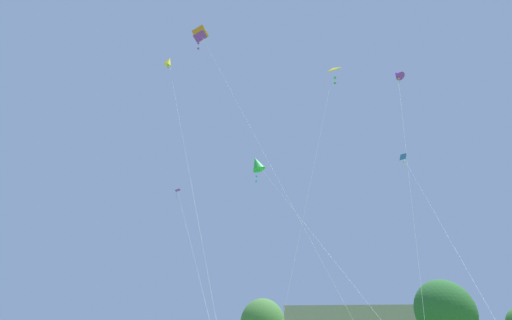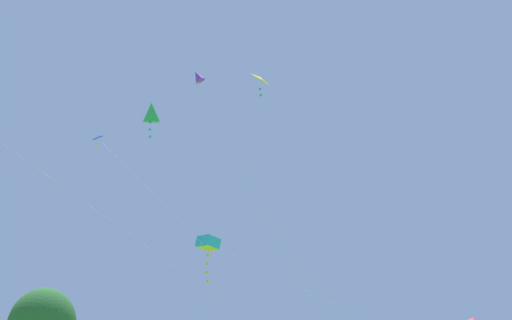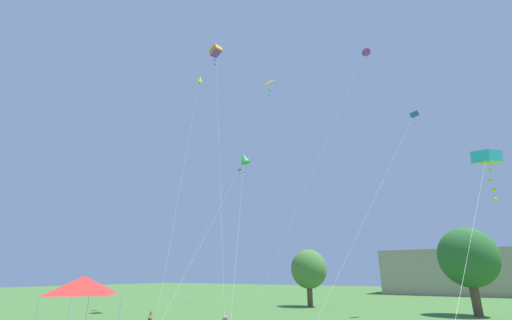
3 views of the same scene
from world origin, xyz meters
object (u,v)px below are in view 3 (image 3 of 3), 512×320
at_px(festival_tent, 83,285).
at_px(kite_purple_delta_4, 238,173).
at_px(kite_blue_delta_5, 414,115).
at_px(kite_yellow_delta_7, 268,84).
at_px(kite_yellow_diamond_2, 200,79).
at_px(kite_cyan_box_1, 487,158).
at_px(kite_orange_box_0, 216,51).
at_px(kite_green_diamond_3, 244,159).
at_px(kite_purple_diamond_6, 365,51).

xyz_separation_m(festival_tent, kite_purple_delta_4, (-9.39, 27.54, 14.38)).
height_order(festival_tent, kite_blue_delta_5, kite_blue_delta_5).
relative_size(kite_purple_delta_4, kite_yellow_delta_7, 1.38).
bearing_deg(kite_purple_delta_4, kite_blue_delta_5, -7.19).
bearing_deg(kite_yellow_diamond_2, kite_yellow_delta_7, -28.29).
xyz_separation_m(kite_yellow_diamond_2, kite_yellow_delta_7, (13.94, -7.50, -8.87)).
height_order(festival_tent, kite_yellow_delta_7, kite_yellow_delta_7).
height_order(kite_cyan_box_1, kite_purple_delta_4, kite_purple_delta_4).
distance_m(festival_tent, kite_orange_box_0, 30.84).
distance_m(kite_green_diamond_3, kite_purple_diamond_6, 14.48).
relative_size(kite_orange_box_0, kite_purple_diamond_6, 1.29).
height_order(kite_cyan_box_1, kite_yellow_delta_7, kite_yellow_delta_7).
height_order(kite_purple_delta_4, kite_purple_diamond_6, kite_purple_diamond_6).
bearing_deg(kite_purple_delta_4, festival_tent, -71.16).
distance_m(kite_orange_box_0, kite_blue_delta_5, 23.51).
relative_size(festival_tent, kite_yellow_diamond_2, 0.13).
xyz_separation_m(festival_tent, kite_cyan_box_1, (19.42, 16.67, 8.34)).
relative_size(kite_orange_box_0, kite_yellow_diamond_2, 1.09).
bearing_deg(kite_purple_delta_4, kite_yellow_diamond_2, -82.87).
distance_m(kite_blue_delta_5, kite_purple_diamond_6, 9.80).
xyz_separation_m(kite_purple_delta_4, kite_yellow_delta_7, (15.28, -18.24, 0.40)).
height_order(kite_purple_delta_4, kite_yellow_delta_7, kite_yellow_delta_7).
xyz_separation_m(kite_cyan_box_1, kite_green_diamond_3, (-18.66, -2.89, 2.42)).
relative_size(festival_tent, kite_yellow_delta_7, 0.20).
xyz_separation_m(kite_purple_diamond_6, kite_yellow_delta_7, (-6.40, -6.25, -4.56)).
height_order(kite_blue_delta_5, kite_yellow_delta_7, kite_blue_delta_5).
distance_m(festival_tent, kite_purple_delta_4, 32.46).
height_order(kite_purple_delta_4, kite_blue_delta_5, kite_blue_delta_5).
distance_m(kite_purple_delta_4, kite_yellow_delta_7, 23.80).
height_order(kite_green_diamond_3, kite_purple_diamond_6, kite_purple_diamond_6).
xyz_separation_m(kite_purple_delta_4, kite_blue_delta_5, (24.01, -3.03, 1.75)).
bearing_deg(kite_orange_box_0, kite_purple_delta_4, 111.09).
height_order(kite_orange_box_0, kite_blue_delta_5, kite_orange_box_0).
bearing_deg(kite_cyan_box_1, kite_blue_delta_5, 121.50).
height_order(festival_tent, kite_purple_diamond_6, kite_purple_diamond_6).
bearing_deg(kite_blue_delta_5, festival_tent, -120.80).
bearing_deg(kite_cyan_box_1, kite_yellow_diamond_2, 179.73).
height_order(kite_blue_delta_5, kite_purple_diamond_6, kite_purple_diamond_6).
bearing_deg(kite_blue_delta_5, kite_purple_diamond_6, -104.58).
relative_size(kite_blue_delta_5, kite_yellow_delta_7, 1.12).
distance_m(kite_yellow_diamond_2, kite_yellow_delta_7, 18.15).
relative_size(festival_tent, kite_green_diamond_3, 0.25).
distance_m(kite_purple_diamond_6, kite_yellow_delta_7, 10.04).
bearing_deg(kite_cyan_box_1, kite_orange_box_0, -178.09).
height_order(kite_orange_box_0, kite_green_diamond_3, kite_orange_box_0).
bearing_deg(kite_cyan_box_1, kite_purple_delta_4, 159.34).
height_order(festival_tent, kite_purple_delta_4, kite_purple_delta_4).
height_order(kite_cyan_box_1, kite_purple_diamond_6, kite_purple_diamond_6).
bearing_deg(kite_purple_diamond_6, festival_tent, -128.30).
relative_size(kite_cyan_box_1, kite_yellow_diamond_2, 0.85).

